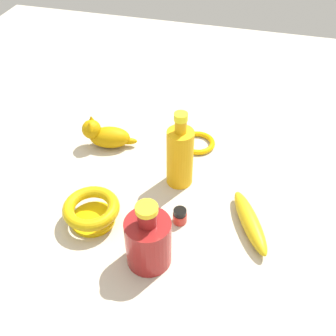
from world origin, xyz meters
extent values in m
plane|color=#BCB29E|center=(0.00, 0.00, 0.00)|extent=(2.00, 2.00, 0.00)
cylinder|color=maroon|center=(0.01, -0.20, 0.06)|extent=(0.09, 0.09, 0.11)
cylinder|color=maroon|center=(0.01, -0.20, 0.13)|extent=(0.04, 0.04, 0.04)
cylinder|color=yellow|center=(0.01, -0.20, 0.16)|extent=(0.04, 0.04, 0.01)
cylinder|color=gold|center=(0.02, 0.04, 0.08)|extent=(0.06, 0.06, 0.15)
cylinder|color=gold|center=(0.02, 0.04, 0.17)|extent=(0.03, 0.03, 0.03)
cylinder|color=yellow|center=(0.02, 0.04, 0.20)|extent=(0.03, 0.03, 0.02)
ellipsoid|color=#B78505|center=(-0.20, 0.13, 0.03)|extent=(0.12, 0.08, 0.06)
sphere|color=#B78505|center=(-0.24, 0.12, 0.05)|extent=(0.05, 0.05, 0.05)
cone|color=#B78505|center=(-0.24, 0.10, 0.08)|extent=(0.02, 0.02, 0.02)
cone|color=#B78505|center=(-0.25, 0.13, 0.08)|extent=(0.02, 0.02, 0.02)
ellipsoid|color=#B78505|center=(-0.15, 0.14, 0.02)|extent=(0.05, 0.03, 0.02)
cylinder|color=#DDB808|center=(-0.14, -0.14, 0.01)|extent=(0.10, 0.10, 0.01)
torus|color=#BC9B0B|center=(-0.14, -0.14, 0.04)|extent=(0.13, 0.13, 0.03)
cylinder|color=#B42C24|center=(0.05, -0.09, 0.01)|extent=(0.03, 0.03, 0.02)
cylinder|color=gold|center=(0.05, -0.09, 0.02)|extent=(0.03, 0.03, 0.00)
cylinder|color=black|center=(0.05, -0.09, 0.03)|extent=(0.03, 0.03, 0.01)
ellipsoid|color=gold|center=(0.21, -0.07, 0.02)|extent=(0.12, 0.18, 0.04)
torus|color=#D69F05|center=(0.03, 0.19, 0.01)|extent=(0.10, 0.10, 0.02)
camera|label=1|loc=(0.18, -0.68, 0.71)|focal=43.57mm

